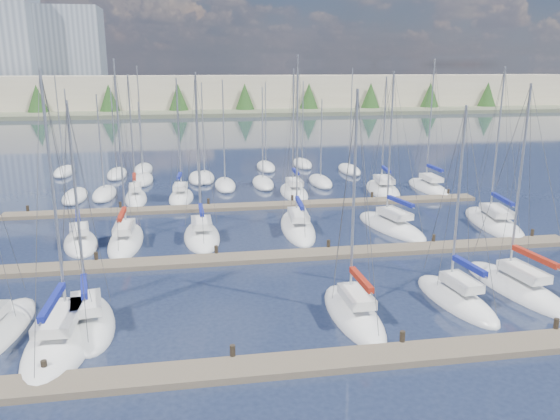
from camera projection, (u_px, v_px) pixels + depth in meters
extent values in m
plane|color=#212A43|center=(228.00, 156.00, 79.59)|extent=(400.00, 400.00, 0.00)
cube|color=#6B5E4C|center=(324.00, 362.00, 24.27)|extent=(44.00, 1.80, 0.35)
cylinder|color=#2D261C|center=(45.00, 372.00, 23.19)|extent=(0.26, 0.26, 1.10)
cylinder|color=#2D261C|center=(233.00, 356.00, 24.46)|extent=(0.26, 0.26, 1.10)
cylinder|color=#2D261C|center=(402.00, 342.00, 25.73)|extent=(0.26, 0.26, 1.10)
cylinder|color=#2D261C|center=(555.00, 329.00, 27.00)|extent=(0.26, 0.26, 1.10)
cube|color=#6B5E4C|center=(275.00, 256.00, 37.62)|extent=(44.00, 1.80, 0.35)
cylinder|color=#2D261C|center=(96.00, 260.00, 36.53)|extent=(0.26, 0.26, 1.10)
cylinder|color=#2D261C|center=(216.00, 253.00, 37.80)|extent=(0.26, 0.26, 1.10)
cylinder|color=#2D261C|center=(328.00, 247.00, 39.07)|extent=(0.26, 0.26, 1.10)
cylinder|color=#2D261C|center=(433.00, 241.00, 40.34)|extent=(0.26, 0.26, 1.10)
cylinder|color=#2D261C|center=(532.00, 236.00, 41.61)|extent=(0.26, 0.26, 1.10)
cube|color=#6B5E4C|center=(252.00, 206.00, 50.96)|extent=(44.00, 1.80, 0.35)
cylinder|color=#2D261C|center=(28.00, 211.00, 48.61)|extent=(0.26, 0.26, 1.10)
cylinder|color=#2D261C|center=(120.00, 208.00, 49.87)|extent=(0.26, 0.26, 1.10)
cylinder|color=#2D261C|center=(208.00, 204.00, 51.14)|extent=(0.26, 0.26, 1.10)
cylinder|color=#2D261C|center=(292.00, 201.00, 52.41)|extent=(0.26, 0.26, 1.10)
cylinder|color=#2D261C|center=(372.00, 197.00, 53.68)|extent=(0.26, 0.26, 1.10)
cylinder|color=#2D261C|center=(448.00, 194.00, 54.95)|extent=(0.26, 0.26, 1.10)
ellipsoid|color=white|center=(353.00, 316.00, 28.94)|extent=(2.57, 7.65, 1.60)
cube|color=maroon|center=(353.00, 316.00, 28.94)|extent=(1.33, 3.67, 0.12)
cube|color=silver|center=(356.00, 296.00, 28.25)|extent=(1.37, 2.69, 0.50)
cylinder|color=#9EA0A5|center=(354.00, 196.00, 27.86)|extent=(0.14, 0.14, 10.73)
cylinder|color=#9EA0A5|center=(361.00, 282.00, 27.40)|extent=(0.19, 3.19, 0.10)
cube|color=maroon|center=(361.00, 280.00, 27.37)|extent=(0.38, 2.94, 0.30)
ellipsoid|color=white|center=(81.00, 245.00, 40.40)|extent=(3.59, 6.64, 1.60)
cube|color=black|center=(81.00, 245.00, 40.40)|extent=(1.82, 3.21, 0.12)
cube|color=silver|center=(79.00, 229.00, 39.78)|extent=(1.73, 2.42, 0.50)
cylinder|color=#9EA0A5|center=(73.00, 169.00, 39.41)|extent=(0.14, 0.14, 9.12)
cylinder|color=#9EA0A5|center=(78.00, 217.00, 39.06)|extent=(0.62, 2.61, 0.10)
cube|color=navy|center=(78.00, 215.00, 39.03)|extent=(0.77, 2.44, 0.30)
ellipsoid|color=white|center=(456.00, 301.00, 30.74)|extent=(3.18, 7.40, 1.60)
cube|color=silver|center=(461.00, 282.00, 30.07)|extent=(1.57, 2.65, 0.50)
cylinder|color=#9EA0A5|center=(459.00, 196.00, 29.73)|extent=(0.14, 0.14, 9.82)
cylinder|color=#9EA0A5|center=(469.00, 268.00, 29.27)|extent=(0.47, 3.00, 0.10)
cube|color=navy|center=(470.00, 266.00, 29.24)|extent=(0.64, 2.79, 0.30)
ellipsoid|color=white|center=(429.00, 189.00, 58.56)|extent=(2.66, 8.83, 1.60)
cube|color=black|center=(429.00, 189.00, 58.56)|extent=(1.38, 4.24, 0.12)
cube|color=silver|center=(431.00, 178.00, 57.81)|extent=(1.44, 3.10, 0.50)
cylinder|color=#9EA0A5|center=(430.00, 120.00, 57.35)|extent=(0.14, 0.14, 12.48)
cylinder|color=#9EA0A5|center=(435.00, 169.00, 56.87)|extent=(0.14, 3.70, 0.10)
cube|color=navy|center=(435.00, 168.00, 56.84)|extent=(0.33, 3.40, 0.30)
ellipsoid|color=white|center=(181.00, 199.00, 54.30)|extent=(2.85, 6.67, 1.60)
cube|color=silver|center=(180.00, 186.00, 53.66)|extent=(1.47, 2.37, 0.50)
cylinder|color=#9EA0A5|center=(179.00, 134.00, 53.16)|extent=(0.14, 0.14, 10.63)
cylinder|color=#9EA0A5|center=(179.00, 177.00, 52.88)|extent=(0.31, 2.73, 0.10)
cube|color=navy|center=(179.00, 176.00, 52.85)|extent=(0.49, 2.53, 0.30)
ellipsoid|color=white|center=(294.00, 193.00, 56.50)|extent=(2.75, 7.88, 1.60)
cube|color=silver|center=(295.00, 182.00, 55.79)|extent=(1.49, 2.77, 0.50)
cylinder|color=#9EA0A5|center=(293.00, 127.00, 55.34)|extent=(0.14, 0.14, 11.50)
cylinder|color=#9EA0A5|center=(296.00, 173.00, 54.92)|extent=(0.16, 3.29, 0.10)
cube|color=navy|center=(296.00, 172.00, 54.89)|extent=(0.35, 3.03, 0.30)
ellipsoid|color=white|center=(516.00, 289.00, 32.35)|extent=(3.58, 9.13, 1.60)
cube|color=black|center=(516.00, 289.00, 32.35)|extent=(1.82, 4.40, 0.12)
cube|color=silver|center=(524.00, 272.00, 31.60)|extent=(1.75, 3.26, 0.50)
cylinder|color=#9EA0A5|center=(520.00, 180.00, 31.33)|extent=(0.14, 0.14, 10.87)
cylinder|color=#9EA0A5|center=(535.00, 259.00, 30.67)|extent=(0.56, 3.72, 0.10)
cube|color=maroon|center=(535.00, 257.00, 30.64)|extent=(0.73, 3.45, 0.30)
ellipsoid|color=white|center=(383.00, 191.00, 57.76)|extent=(4.13, 9.01, 1.60)
cube|color=silver|center=(384.00, 179.00, 57.01)|extent=(2.05, 3.23, 0.50)
cylinder|color=#9EA0A5|center=(384.00, 129.00, 56.78)|extent=(0.14, 0.14, 10.69)
cylinder|color=#9EA0A5|center=(386.00, 171.00, 56.06)|extent=(0.56, 3.64, 0.10)
cube|color=navy|center=(386.00, 170.00, 56.03)|extent=(0.72, 3.37, 0.30)
ellipsoid|color=white|center=(391.00, 227.00, 44.66)|extent=(4.73, 9.20, 1.60)
cube|color=black|center=(391.00, 227.00, 44.66)|extent=(2.38, 4.44, 0.12)
cube|color=silver|center=(395.00, 213.00, 43.93)|extent=(2.22, 3.34, 0.50)
cylinder|color=#9EA0A5|center=(390.00, 144.00, 43.55)|extent=(0.14, 0.14, 11.38)
cylinder|color=#9EA0A5|center=(400.00, 203.00, 43.04)|extent=(0.91, 3.62, 0.10)
cube|color=navy|center=(400.00, 201.00, 43.00)|extent=(1.04, 3.38, 0.30)
ellipsoid|color=white|center=(202.00, 237.00, 42.07)|extent=(2.85, 7.85, 1.60)
cube|color=maroon|center=(202.00, 237.00, 42.07)|extent=(1.48, 3.77, 0.12)
cube|color=silver|center=(201.00, 223.00, 41.36)|extent=(1.54, 2.76, 0.50)
cylinder|color=#9EA0A5|center=(198.00, 150.00, 40.93)|extent=(0.14, 0.14, 11.34)
cylinder|color=#9EA0A5|center=(201.00, 211.00, 40.50)|extent=(0.15, 3.28, 0.10)
cube|color=navy|center=(201.00, 210.00, 40.47)|extent=(0.35, 3.02, 0.30)
ellipsoid|color=white|center=(298.00, 229.00, 44.34)|extent=(3.34, 9.80, 1.60)
cube|color=black|center=(298.00, 229.00, 44.34)|extent=(1.71, 4.71, 0.12)
cube|color=silver|center=(298.00, 215.00, 43.55)|extent=(1.69, 3.47, 0.50)
cylinder|color=#9EA0A5|center=(297.00, 137.00, 43.19)|extent=(0.14, 0.14, 12.60)
cylinder|color=#9EA0A5|center=(300.00, 204.00, 42.53)|extent=(0.41, 4.04, 0.10)
cube|color=navy|center=(300.00, 203.00, 42.50)|extent=(0.58, 3.73, 0.30)
ellipsoid|color=white|center=(65.00, 337.00, 26.70)|extent=(3.34, 10.11, 1.60)
cube|color=maroon|center=(65.00, 337.00, 26.70)|extent=(1.73, 4.86, 0.12)
cube|color=silver|center=(59.00, 317.00, 25.89)|extent=(1.79, 3.55, 0.50)
cylinder|color=#9EA0A5|center=(54.00, 196.00, 25.68)|extent=(0.14, 0.14, 11.74)
cylinder|color=#9EA0A5|center=(52.00, 304.00, 24.85)|extent=(0.20, 4.22, 0.10)
cube|color=navy|center=(52.00, 302.00, 24.82)|extent=(0.39, 3.89, 0.30)
ellipsoid|color=white|center=(88.00, 324.00, 28.03)|extent=(3.89, 7.48, 1.60)
cube|color=silver|center=(86.00, 304.00, 27.37)|extent=(1.89, 2.71, 0.50)
cylinder|color=#9EA0A5|center=(77.00, 206.00, 26.95)|extent=(0.14, 0.14, 10.24)
cylinder|color=#9EA0A5|center=(84.00, 288.00, 26.58)|extent=(0.64, 2.96, 0.10)
cube|color=navy|center=(84.00, 286.00, 26.55)|extent=(0.79, 2.76, 0.30)
ellipsoid|color=white|center=(126.00, 242.00, 40.99)|extent=(2.52, 8.68, 1.60)
cube|color=silver|center=(124.00, 227.00, 40.25)|extent=(1.37, 3.04, 0.50)
cylinder|color=#9EA0A5|center=(120.00, 146.00, 39.80)|extent=(0.14, 0.14, 12.27)
cylinder|color=#9EA0A5|center=(122.00, 216.00, 39.31)|extent=(0.13, 3.64, 0.10)
cube|color=maroon|center=(122.00, 214.00, 39.28)|extent=(0.33, 3.35, 0.30)
ellipsoid|color=white|center=(493.00, 224.00, 45.60)|extent=(4.40, 10.25, 1.60)
cube|color=silver|center=(497.00, 211.00, 44.79)|extent=(2.15, 3.67, 0.50)
cylinder|color=#9EA0A5|center=(498.00, 140.00, 44.58)|extent=(0.14, 0.14, 11.73)
cylinder|color=#9EA0A5|center=(502.00, 201.00, 43.75)|extent=(0.67, 4.14, 0.10)
cube|color=navy|center=(503.00, 199.00, 43.72)|extent=(0.82, 3.84, 0.30)
ellipsoid|color=white|center=(136.00, 199.00, 53.98)|extent=(2.67, 7.13, 1.60)
cube|color=black|center=(136.00, 199.00, 53.98)|extent=(1.36, 3.43, 0.12)
cube|color=silver|center=(135.00, 187.00, 53.32)|extent=(1.35, 2.53, 0.50)
cylinder|color=#9EA0A5|center=(131.00, 133.00, 52.82)|extent=(0.14, 0.14, 10.98)
cylinder|color=#9EA0A5|center=(134.00, 178.00, 52.53)|extent=(0.34, 2.93, 0.10)
cube|color=maroon|center=(134.00, 177.00, 52.49)|extent=(0.52, 2.71, 0.30)
cylinder|color=#9EA0A5|center=(59.00, 121.00, 64.99)|extent=(0.12, 0.12, 11.20)
ellipsoid|color=white|center=(64.00, 172.00, 66.60)|extent=(2.20, 6.40, 1.40)
cylinder|color=#9EA0A5|center=(203.00, 128.00, 61.65)|extent=(0.12, 0.12, 10.14)
ellipsoid|color=white|center=(205.00, 178.00, 63.12)|extent=(2.20, 6.40, 1.40)
cylinder|color=#9EA0A5|center=(196.00, 127.00, 61.29)|extent=(0.12, 0.12, 10.49)
ellipsoid|color=white|center=(198.00, 179.00, 62.81)|extent=(2.20, 6.40, 1.40)
cylinder|color=#9EA0A5|center=(303.00, 121.00, 70.47)|extent=(0.12, 0.12, 10.06)
ellipsoid|color=white|center=(302.00, 164.00, 71.94)|extent=(2.20, 6.40, 1.40)
cylinder|color=#9EA0A5|center=(114.00, 130.00, 63.82)|extent=(0.12, 0.12, 9.39)
ellipsoid|color=white|center=(117.00, 174.00, 65.20)|extent=(2.20, 6.40, 1.40)
cylinder|color=#9EA0A5|center=(69.00, 141.00, 52.70)|extent=(0.12, 0.12, 9.85)
ellipsoid|color=white|center=(75.00, 197.00, 54.14)|extent=(2.20, 6.40, 1.40)
cylinder|color=#9EA0A5|center=(100.00, 142.00, 53.81)|extent=(0.12, 0.12, 9.30)
ellipsoid|color=white|center=(105.00, 194.00, 55.18)|extent=(2.20, 6.40, 1.40)
cylinder|color=#9EA0A5|center=(351.00, 118.00, 66.16)|extent=(0.12, 0.12, 11.68)
ellipsoid|color=white|center=(349.00, 170.00, 67.83)|extent=(2.20, 6.40, 1.40)
cylinder|color=#9EA0A5|center=(263.00, 133.00, 58.75)|extent=(0.12, 0.12, 9.76)
ellipsoid|color=white|center=(263.00, 184.00, 60.18)|extent=(2.20, 6.40, 1.40)
cylinder|color=#9EA0A5|center=(140.00, 116.00, 66.40)|extent=(0.12, 0.12, 11.95)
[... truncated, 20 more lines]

